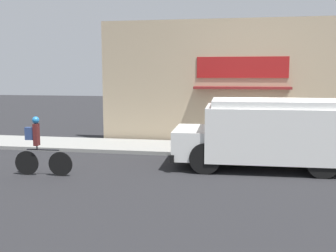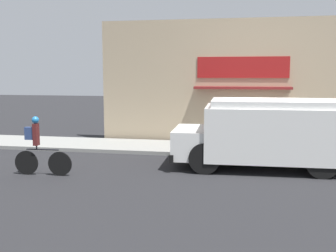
{
  "view_description": "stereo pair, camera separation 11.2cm",
  "coord_description": "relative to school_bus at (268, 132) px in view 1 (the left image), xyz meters",
  "views": [
    {
      "loc": [
        -0.98,
        -13.55,
        2.93
      ],
      "look_at": [
        -3.35,
        -0.2,
        1.1
      ],
      "focal_mm": 42.0,
      "sensor_mm": 36.0,
      "label": 1
    },
    {
      "loc": [
        -0.87,
        -13.53,
        2.93
      ],
      "look_at": [
        -3.35,
        -0.2,
        1.1
      ],
      "focal_mm": 42.0,
      "sensor_mm": 36.0,
      "label": 2
    }
  ],
  "objects": [
    {
      "name": "trash_bin",
      "position": [
        1.96,
        3.06,
        -0.61
      ],
      "size": [
        0.62,
        0.62,
        0.77
      ],
      "color": "#2D5138",
      "rests_on": "sidewalk"
    },
    {
      "name": "school_bus",
      "position": [
        0.0,
        0.0,
        0.0
      ],
      "size": [
        5.38,
        2.8,
        2.13
      ],
      "rotation": [
        0.0,
        0.0,
        0.03
      ],
      "color": "white",
      "rests_on": "ground_plane"
    },
    {
      "name": "ground_plane",
      "position": [
        0.04,
        1.25,
        -1.13
      ],
      "size": [
        70.0,
        70.0,
        0.0
      ],
      "primitive_type": "plane",
      "color": "#232326"
    },
    {
      "name": "storefront",
      "position": [
        0.02,
        3.97,
        1.42
      ],
      "size": [
        13.44,
        0.74,
        5.1
      ],
      "color": "tan",
      "rests_on": "ground_plane"
    },
    {
      "name": "sidewalk",
      "position": [
        0.04,
        2.48,
        -1.07
      ],
      "size": [
        28.0,
        2.46,
        0.14
      ],
      "color": "gray",
      "rests_on": "ground_plane"
    },
    {
      "name": "cyclist",
      "position": [
        -6.51,
        -2.07,
        -0.33
      ],
      "size": [
        1.72,
        0.21,
        1.71
      ],
      "rotation": [
        0.0,
        0.0,
        0.04
      ],
      "color": "black",
      "rests_on": "ground_plane"
    }
  ]
}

